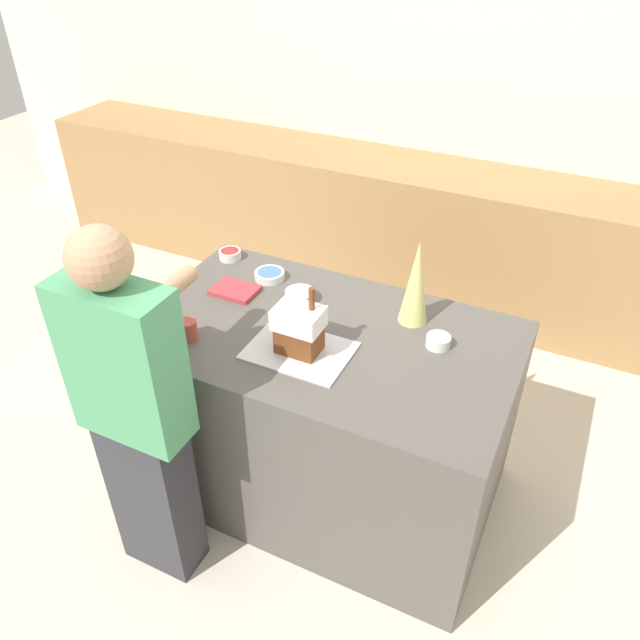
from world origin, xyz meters
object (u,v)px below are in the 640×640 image
(candy_bowl_far_left, at_px, (300,295))
(candy_bowl_far_right, at_px, (438,341))
(baking_tray, at_px, (299,351))
(cookbook, at_px, (235,290))
(decorative_tree, at_px, (416,282))
(person, at_px, (137,416))
(mug, at_px, (189,330))
(gingerbread_house, at_px, (299,328))
(candy_bowl_near_tray_right, at_px, (270,275))
(candy_bowl_beside_tree, at_px, (230,254))

(candy_bowl_far_left, relative_size, candy_bowl_far_right, 1.34)
(baking_tray, height_order, cookbook, cookbook)
(decorative_tree, distance_m, person, 1.19)
(candy_bowl_far_left, height_order, mug, mug)
(decorative_tree, height_order, candy_bowl_far_left, decorative_tree)
(person, bearing_deg, gingerbread_house, 50.61)
(mug, distance_m, person, 0.40)
(mug, height_order, person, person)
(candy_bowl_far_left, relative_size, mug, 1.56)
(candy_bowl_near_tray_right, bearing_deg, cookbook, -115.80)
(gingerbread_house, relative_size, person, 0.18)
(candy_bowl_beside_tree, height_order, candy_bowl_near_tray_right, candy_bowl_beside_tree)
(decorative_tree, distance_m, candy_bowl_beside_tree, 0.98)
(candy_bowl_far_right, bearing_deg, baking_tray, -150.46)
(candy_bowl_near_tray_right, xyz_separation_m, mug, (-0.06, -0.54, 0.02))
(decorative_tree, height_order, candy_bowl_near_tray_right, decorative_tree)
(decorative_tree, bearing_deg, mug, -146.23)
(gingerbread_house, distance_m, cookbook, 0.53)
(person, bearing_deg, candy_bowl_near_tray_right, 87.93)
(baking_tray, xyz_separation_m, candy_bowl_beside_tree, (-0.64, 0.50, 0.02))
(decorative_tree, relative_size, candy_bowl_beside_tree, 3.49)
(candy_bowl_far_left, bearing_deg, candy_bowl_beside_tree, 159.13)
(candy_bowl_far_right, height_order, mug, mug)
(gingerbread_house, relative_size, candy_bowl_far_right, 2.94)
(baking_tray, relative_size, gingerbread_house, 1.41)
(mug, bearing_deg, candy_bowl_near_tray_right, 83.46)
(gingerbread_house, distance_m, mug, 0.46)
(candy_bowl_beside_tree, bearing_deg, baking_tray, -38.26)
(candy_bowl_far_left, distance_m, candy_bowl_beside_tree, 0.51)
(mug, bearing_deg, candy_bowl_beside_tree, 108.16)
(decorative_tree, bearing_deg, candy_bowl_near_tray_right, 177.49)
(candy_bowl_far_left, height_order, person, person)
(decorative_tree, height_order, candy_bowl_far_right, decorative_tree)
(gingerbread_house, distance_m, decorative_tree, 0.52)
(candy_bowl_far_right, relative_size, mug, 1.16)
(gingerbread_house, distance_m, candy_bowl_far_right, 0.55)
(baking_tray, bearing_deg, cookbook, 150.77)
(candy_bowl_far_right, bearing_deg, gingerbread_house, -150.45)
(decorative_tree, height_order, person, person)
(candy_bowl_beside_tree, distance_m, person, 1.03)
(candy_bowl_far_right, relative_size, cookbook, 0.49)
(decorative_tree, height_order, cookbook, decorative_tree)
(candy_bowl_near_tray_right, distance_m, person, 0.93)
(baking_tray, distance_m, gingerbread_house, 0.11)
(gingerbread_house, bearing_deg, candy_bowl_far_right, 29.55)
(candy_bowl_far_left, height_order, candy_bowl_far_right, same)
(candy_bowl_far_left, bearing_deg, candy_bowl_near_tray_right, 154.09)
(person, bearing_deg, candy_bowl_far_right, 40.96)
(cookbook, bearing_deg, person, -86.29)
(candy_bowl_far_right, bearing_deg, candy_bowl_far_left, 175.11)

